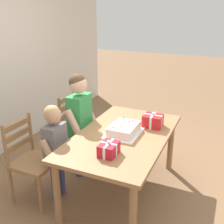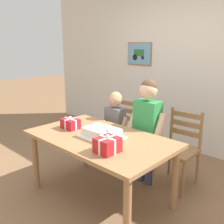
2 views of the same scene
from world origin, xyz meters
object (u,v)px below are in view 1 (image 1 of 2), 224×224
dining_table (123,142)px  chair_right (78,127)px  birthday_cake (124,129)px  gift_box_red_large (109,149)px  chair_left (32,160)px  gift_box_beside_cake (153,121)px  child_younger (55,144)px  child_older (80,115)px

dining_table → chair_right: bearing=60.6°
birthday_cake → chair_right: size_ratio=0.48×
gift_box_red_large → chair_right: 1.32m
birthday_cake → chair_left: (-0.51, 0.85, -0.31)m
dining_table → gift_box_beside_cake: size_ratio=7.41×
chair_right → child_younger: bearing=-164.6°
gift_box_red_large → child_younger: (0.09, 0.66, -0.13)m
chair_left → child_older: 0.75m
birthday_cake → child_older: 0.63m
gift_box_red_large → child_older: child_older is taller
child_younger → gift_box_red_large: bearing=-98.1°
gift_box_red_large → child_older: bearing=47.2°
gift_box_beside_cake → chair_right: size_ratio=0.23×
dining_table → child_older: (0.16, 0.62, 0.15)m
birthday_cake → chair_left: chair_left is taller
birthday_cake → gift_box_red_large: birthday_cake is taller
chair_right → birthday_cake: bearing=-117.8°
birthday_cake → child_older: (0.14, 0.62, 0.01)m
dining_table → child_younger: size_ratio=1.46×
birthday_cake → child_older: bearing=77.6°
gift_box_red_large → gift_box_beside_cake: 0.80m
chair_right → child_older: size_ratio=0.71×
birthday_cake → child_younger: child_younger is taller
child_younger → chair_right: bearing=15.4°
dining_table → chair_right: 0.99m
gift_box_red_large → dining_table: bearing=5.2°
chair_left → gift_box_red_large: bearing=-88.0°
chair_right → child_older: child_older is taller
birthday_cake → gift_box_beside_cake: size_ratio=2.08×
dining_table → chair_left: size_ratio=1.71×
chair_left → birthday_cake: bearing=-59.2°
dining_table → chair_left: bearing=119.4°
chair_left → chair_right: bearing=-0.0°
birthday_cake → chair_left: 1.03m
birthday_cake → chair_right: 1.01m
gift_box_red_large → child_younger: child_younger is taller
child_younger → child_older: bearing=-0.1°
birthday_cake → chair_right: (0.45, 0.85, -0.31)m
dining_table → child_older: bearing=75.1°
gift_box_red_large → child_younger: size_ratio=0.19×
birthday_cake → gift_box_red_large: size_ratio=2.14×
gift_box_red_large → gift_box_beside_cake: gift_box_beside_cake is taller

